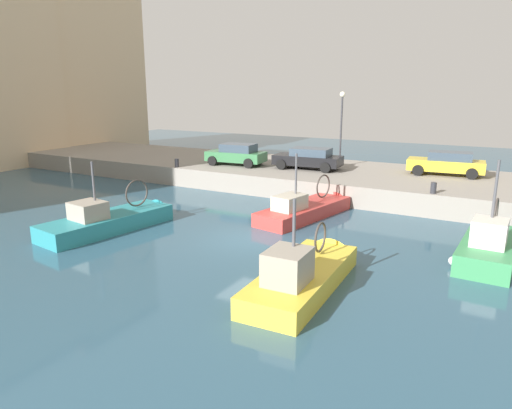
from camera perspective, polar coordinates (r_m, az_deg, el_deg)
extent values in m
plane|color=#2D5166|center=(19.87, -0.31, -4.20)|extent=(80.00, 80.00, 0.00)
cube|color=gray|center=(29.94, 10.69, 2.99)|extent=(9.00, 56.00, 1.20)
cube|color=gold|center=(15.17, 5.68, -10.24)|extent=(5.80, 2.17, 1.37)
cone|color=gold|center=(17.99, 9.49, -6.39)|extent=(0.97, 1.78, 1.75)
cube|color=#896B4C|center=(14.93, 5.74, -8.09)|extent=(5.57, 2.00, 0.08)
cube|color=gray|center=(13.68, 3.92, -7.66)|extent=(1.44, 1.22, 1.03)
cylinder|color=#4C4C51|center=(13.81, 4.66, -4.37)|extent=(0.10, 0.10, 2.52)
torus|color=#3F3833|center=(16.13, 7.90, -4.00)|extent=(1.08, 0.12, 1.08)
sphere|color=white|center=(14.07, -1.06, -11.28)|extent=(0.32, 0.32, 0.32)
cube|color=teal|center=(22.02, -17.66, -3.04)|extent=(6.28, 2.75, 1.48)
cone|color=teal|center=(24.02, -11.09, -1.23)|extent=(1.13, 1.85, 1.74)
cube|color=#B2A893|center=(21.84, -17.79, -1.37)|extent=(6.02, 2.56, 0.08)
cube|color=gray|center=(21.24, -19.91, -0.75)|extent=(1.42, 1.52, 0.79)
cylinder|color=#4C4C51|center=(21.26, -19.26, 1.62)|extent=(0.10, 0.10, 2.54)
torus|color=#3F3833|center=(22.64, -14.43, 1.38)|extent=(1.30, 0.26, 1.30)
sphere|color=white|center=(21.92, -23.20, -3.00)|extent=(0.32, 0.32, 0.32)
cube|color=#388951|center=(19.51, 26.51, -6.09)|extent=(4.97, 1.98, 1.57)
cone|color=#388951|center=(22.18, 27.25, -3.85)|extent=(0.96, 1.64, 1.61)
cube|color=#896B4C|center=(19.30, 26.74, -4.11)|extent=(4.77, 1.83, 0.08)
cube|color=beige|center=(18.50, 26.71, -3.14)|extent=(1.30, 1.19, 0.97)
cylinder|color=#4C4C51|center=(18.62, 27.17, 0.18)|extent=(0.10, 0.10, 3.10)
torus|color=#3F3833|center=(20.43, 27.35, -1.04)|extent=(1.29, 0.13, 1.28)
sphere|color=white|center=(18.14, 23.03, -6.39)|extent=(0.32, 0.32, 0.32)
cube|color=#BC3833|center=(23.21, 5.94, -1.58)|extent=(6.18, 2.89, 1.31)
cone|color=#BC3833|center=(25.93, 10.12, -0.05)|extent=(1.19, 1.76, 1.62)
cube|color=#896B4C|center=(23.05, 5.97, -0.16)|extent=(5.92, 2.71, 0.08)
cube|color=#B7AD99|center=(21.97, 4.16, 0.24)|extent=(1.75, 1.35, 0.72)
cylinder|color=#4C4C51|center=(22.14, 4.92, 2.81)|extent=(0.10, 0.10, 2.67)
torus|color=#3F3833|center=(24.25, 8.25, 2.24)|extent=(1.23, 0.31, 1.24)
sphere|color=white|center=(22.34, 1.26, -1.60)|extent=(0.32, 0.32, 0.32)
cube|color=#387547|center=(31.41, -2.48, 5.94)|extent=(2.08, 4.06, 0.64)
cube|color=#384756|center=(31.25, -2.17, 6.97)|extent=(1.71, 2.32, 0.52)
cylinder|color=black|center=(31.32, -5.37, 5.36)|extent=(0.28, 0.66, 0.64)
cylinder|color=black|center=(32.81, -3.90, 5.79)|extent=(0.28, 0.66, 0.64)
cylinder|color=black|center=(30.11, -0.93, 5.07)|extent=(0.28, 0.66, 0.64)
cylinder|color=black|center=(31.66, 0.38, 5.52)|extent=(0.28, 0.66, 0.64)
cube|color=gold|center=(29.86, 22.23, 4.48)|extent=(2.02, 4.42, 0.64)
cube|color=#384756|center=(29.78, 22.74, 5.51)|extent=(1.65, 2.52, 0.48)
cylinder|color=black|center=(29.18, 19.25, 4.00)|extent=(0.28, 0.66, 0.64)
cylinder|color=black|center=(30.78, 19.54, 4.46)|extent=(0.28, 0.66, 0.64)
cylinder|color=black|center=(29.09, 24.97, 3.44)|extent=(0.28, 0.66, 0.64)
cylinder|color=black|center=(30.70, 24.96, 3.93)|extent=(0.28, 0.66, 0.64)
cube|color=black|center=(29.98, 6.35, 5.44)|extent=(2.09, 4.40, 0.60)
cube|color=#384756|center=(29.83, 6.77, 6.43)|extent=(1.74, 2.50, 0.48)
cylinder|color=black|center=(29.69, 3.12, 4.93)|extent=(0.27, 0.65, 0.64)
cylinder|color=black|center=(31.33, 4.35, 5.39)|extent=(0.27, 0.65, 0.64)
cylinder|color=black|center=(28.74, 8.51, 4.49)|extent=(0.27, 0.65, 0.64)
cylinder|color=black|center=(30.43, 9.49, 4.98)|extent=(0.27, 0.65, 0.64)
cylinder|color=#2D2D33|center=(24.43, 20.96, 1.91)|extent=(0.28, 0.28, 0.55)
cylinder|color=#2D2D33|center=(30.99, -9.70, 5.05)|extent=(0.28, 0.28, 0.55)
cylinder|color=#38383D|center=(31.22, 10.38, 8.74)|extent=(0.12, 0.12, 4.50)
sphere|color=#F2EACC|center=(31.10, 10.58, 13.14)|extent=(0.36, 0.36, 0.36)
cube|color=beige|center=(50.27, -20.85, 16.68)|extent=(10.74, 6.84, 18.56)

